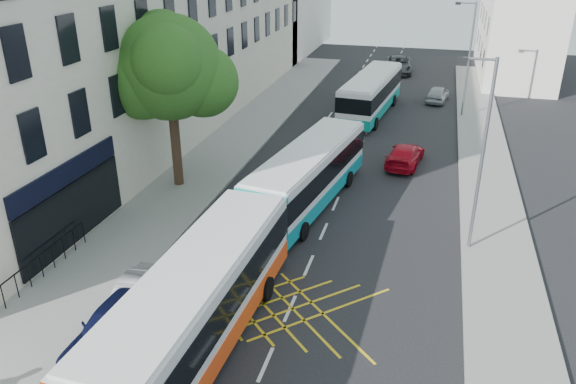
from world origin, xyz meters
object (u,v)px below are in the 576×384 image
Objects in this scene: bus_far at (371,94)px; parked_car_silver at (138,303)px; lamp_near at (481,148)px; bus_near at (198,303)px; bus_mid at (308,175)px; parked_car_blue at (117,324)px; lamp_far at (468,54)px; street_tree at (169,69)px; red_hatchback at (405,155)px; distant_car_silver at (438,94)px; distant_car_grey at (398,65)px.

bus_far reaches higher than parked_car_silver.
bus_near is at bearing -134.67° from lamp_near.
lamp_near is 12.49m from bus_near.
parked_car_silver is at bearing 167.42° from bus_near.
bus_mid is 2.34× the size of parked_car_blue.
lamp_near is 20.00m from lamp_far.
street_tree is at bearing 120.11° from bus_near.
lamp_near reaches higher than red_hatchback.
bus_near is 2.60× the size of red_hatchback.
parked_car_silver is 33.27m from distant_car_silver.
lamp_near is at bearing -11.40° from street_tree.
bus_far reaches higher than bus_mid.
red_hatchback is 14.82m from distant_car_silver.
red_hatchback is at bearing 91.95° from distant_car_silver.
bus_far is at bearing 63.07° from street_tree.
red_hatchback is (5.25, 17.85, -1.01)m from bus_near.
bus_mid reaches higher than parked_car_blue.
street_tree is 8.58m from bus_mid.
lamp_near is 0.74× the size of bus_far.
street_tree is at bearing -130.81° from lamp_far.
bus_near is at bearing -99.02° from distant_car_grey.
bus_near reaches higher than parked_car_blue.
lamp_far is 2.16× the size of distant_car_silver.
bus_mid is at bearing 65.34° from parked_car_silver.
lamp_far is at bearing -72.84° from distant_car_grey.
street_tree is 1.61× the size of distant_car_grey.
bus_mid reaches higher than parked_car_silver.
lamp_near is at bearing -10.27° from bus_mid.
red_hatchback is at bearing 59.35° from parked_car_silver.
parked_car_silver is 0.79× the size of distant_car_grey.
lamp_far is 31.55m from parked_car_blue.
bus_near is at bearing -88.04° from bus_far.
parked_car_blue is 34.55m from distant_car_silver.
distant_car_grey is at bearing 76.54° from parked_car_silver.
bus_near is (6.18, -11.59, -4.66)m from street_tree.
parked_car_silver is at bearing -102.57° from distant_car_grey.
parked_car_silver is (-11.10, -27.95, -3.91)m from lamp_far.
bus_far is (1.97, 27.63, -0.06)m from bus_near.
distant_car_silver is (9.35, 31.93, -0.07)m from parked_car_silver.
bus_far is at bearing -64.28° from red_hatchback.
street_tree reaches higher than lamp_far.
lamp_near is (14.71, -2.97, -1.68)m from street_tree.
lamp_far is 0.74× the size of bus_far.
lamp_far is at bearing 49.19° from street_tree.
bus_mid is at bearing 87.13° from bus_near.
distant_car_silver is at bearing 67.51° from parked_car_silver.
bus_near is 2.03× the size of distant_car_grey.
bus_near is 33.31m from distant_car_silver.
distant_car_grey is at bearing 86.49° from parked_car_blue.
parked_car_silver reaches higher than distant_car_silver.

